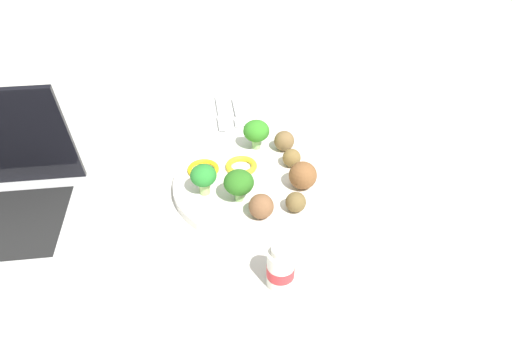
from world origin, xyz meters
TOP-DOWN VIEW (x-y plane):
  - ground_plane at (0.00, 0.00)m, footprint 4.00×4.00m
  - plate at (0.00, 0.00)m, footprint 0.28×0.28m
  - broccoli_floret_near_rim at (-0.10, 0.01)m, footprint 0.05×0.05m
  - broccoli_floret_mid_left at (0.05, -0.03)m, footprint 0.05×0.05m
  - broccoli_floret_front_left at (0.03, -0.09)m, footprint 0.04×0.04m
  - meatball_far_rim at (0.02, 0.07)m, footprint 0.05×0.05m
  - meatball_back_left at (-0.09, 0.06)m, footprint 0.04×0.04m
  - meatball_center at (0.08, 0.05)m, footprint 0.03×0.03m
  - meatball_back_right at (-0.04, 0.07)m, footprint 0.03×0.03m
  - meatball_mid_left at (0.09, -0.00)m, footprint 0.04×0.04m
  - pepper_ring_center at (-0.03, -0.09)m, footprint 0.07×0.07m
  - pepper_ring_front_right at (-0.04, -0.02)m, footprint 0.06×0.06m
  - napkin at (-0.25, -0.04)m, footprint 0.17×0.13m
  - fork at (-0.25, -0.02)m, footprint 0.12×0.02m
  - knife at (-0.25, -0.05)m, footprint 0.15×0.02m
  - yogurt_bottle at (0.21, 0.01)m, footprint 0.04×0.04m

SIDE VIEW (x-z plane):
  - ground_plane at x=0.00m, z-range 0.00..0.00m
  - napkin at x=-0.25m, z-range 0.00..0.01m
  - knife at x=-0.25m, z-range 0.00..0.01m
  - fork at x=-0.25m, z-range 0.00..0.01m
  - plate at x=0.00m, z-range 0.00..0.02m
  - pepper_ring_center at x=-0.03m, z-range 0.02..0.02m
  - pepper_ring_front_right at x=-0.04m, z-range 0.02..0.03m
  - yogurt_bottle at x=0.21m, z-range 0.00..0.06m
  - meatball_center at x=0.08m, z-range 0.02..0.05m
  - meatball_back_right at x=-0.04m, z-range 0.02..0.05m
  - meatball_back_left at x=-0.09m, z-range 0.02..0.05m
  - meatball_mid_left at x=0.09m, z-range 0.02..0.05m
  - meatball_far_rim at x=0.02m, z-range 0.02..0.06m
  - broccoli_floret_front_left at x=0.03m, z-range 0.02..0.08m
  - broccoli_floret_mid_left at x=0.05m, z-range 0.02..0.08m
  - broccoli_floret_near_rim at x=-0.10m, z-range 0.02..0.08m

